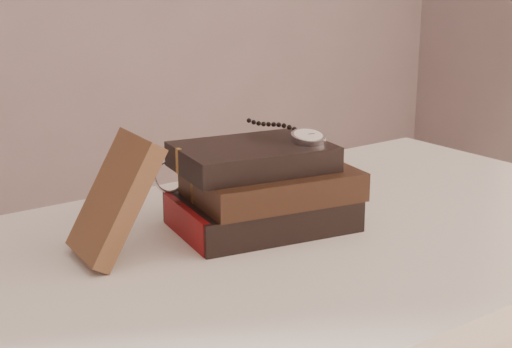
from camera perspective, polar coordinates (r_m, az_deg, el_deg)
table at (r=1.06m, az=4.15°, el=-8.73°), size 1.00×0.60×0.75m
book_stack at (r=1.02m, az=0.52°, el=-1.12°), size 0.25×0.20×0.11m
journal at (r=0.92m, az=-10.41°, el=-1.78°), size 0.11×0.11×0.15m
pocket_watch at (r=1.02m, az=3.58°, el=2.85°), size 0.05×0.15×0.02m
eyeglasses at (r=1.05m, az=-5.29°, el=0.01°), size 0.11×0.12×0.05m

